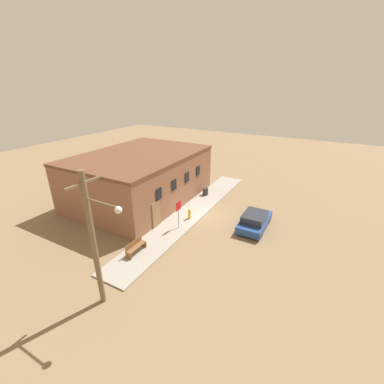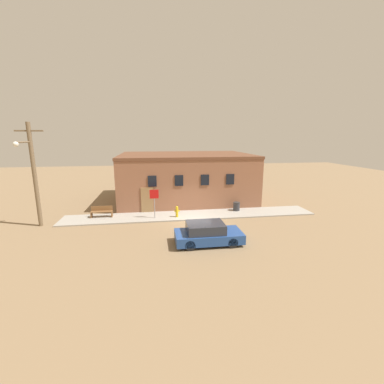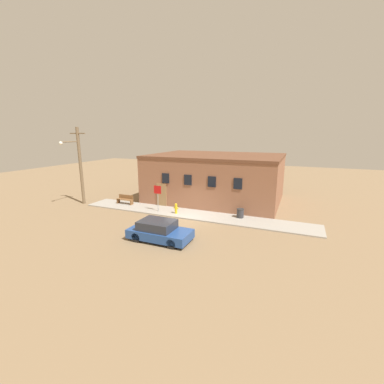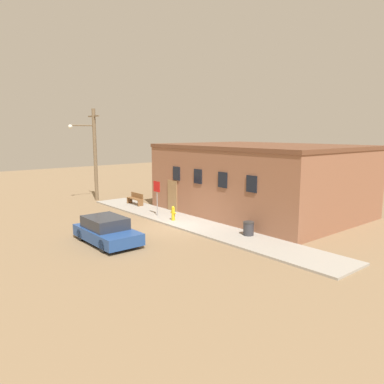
# 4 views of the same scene
# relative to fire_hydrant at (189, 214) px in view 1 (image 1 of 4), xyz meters

# --- Properties ---
(ground_plane) EXTENTS (80.00, 80.00, 0.00)m
(ground_plane) POSITION_rel_fire_hydrant_xyz_m (1.19, -0.82, -0.54)
(ground_plane) COLOR #846B4C
(sidewalk) EXTENTS (20.16, 2.53, 0.10)m
(sidewalk) POSITION_rel_fire_hydrant_xyz_m (1.19, 0.44, -0.49)
(sidewalk) COLOR #9E998E
(sidewalk) RESTS_ON ground
(brick_building) EXTENTS (12.70, 9.19, 4.62)m
(brick_building) POSITION_rel_fire_hydrant_xyz_m (1.45, 6.24, 1.77)
(brick_building) COLOR #8E5B42
(brick_building) RESTS_ON ground
(fire_hydrant) EXTENTS (0.45, 0.21, 0.88)m
(fire_hydrant) POSITION_rel_fire_hydrant_xyz_m (0.00, 0.00, 0.00)
(fire_hydrant) COLOR gold
(fire_hydrant) RESTS_ON sidewalk
(stop_sign) EXTENTS (0.68, 0.06, 2.24)m
(stop_sign) POSITION_rel_fire_hydrant_xyz_m (-1.73, -0.00, 1.13)
(stop_sign) COLOR gray
(stop_sign) RESTS_ON sidewalk
(bench) EXTENTS (1.63, 0.44, 0.85)m
(bench) POSITION_rel_fire_hydrant_xyz_m (-5.84, 0.88, -0.01)
(bench) COLOR brown
(bench) RESTS_ON sidewalk
(trash_bin) EXTENTS (0.58, 0.58, 0.72)m
(trash_bin) POSITION_rel_fire_hydrant_xyz_m (5.20, 1.03, -0.08)
(trash_bin) COLOR #333338
(trash_bin) RESTS_ON sidewalk
(utility_pole) EXTENTS (1.80, 2.21, 7.25)m
(utility_pole) POSITION_rel_fire_hydrant_xyz_m (-9.87, -0.43, 3.35)
(utility_pole) COLOR brown
(utility_pole) RESTS_ON ground
(parked_car) EXTENTS (4.00, 1.89, 1.29)m
(parked_car) POSITION_rel_fire_hydrant_xyz_m (1.37, -5.16, 0.07)
(parked_car) COLOR black
(parked_car) RESTS_ON ground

